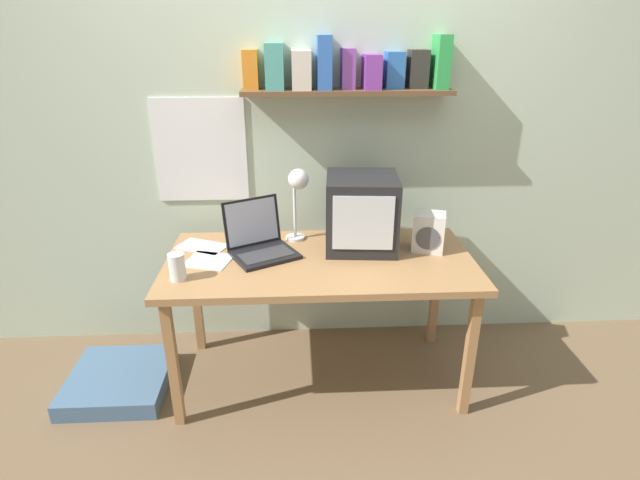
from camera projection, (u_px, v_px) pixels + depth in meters
ground_plane at (320, 376)px, 2.76m from camera, size 12.00×12.00×0.00m
back_wall at (316, 122)px, 2.71m from camera, size 5.60×0.24×2.60m
corner_desk at (320, 270)px, 2.50m from camera, size 1.52×0.75×0.72m
crt_monitor at (361, 212)px, 2.55m from camera, size 0.39×0.39×0.38m
laptop at (259, 240)px, 2.52m from camera, size 0.40×0.40×0.26m
desk_lamp at (298, 188)px, 2.55m from camera, size 0.13×0.16×0.40m
juice_glass at (177, 268)px, 2.25m from camera, size 0.08×0.08×0.13m
space_heater at (428, 232)px, 2.54m from camera, size 0.19×0.16×0.20m
open_notebook at (202, 246)px, 2.61m from camera, size 0.29×0.24×0.00m
loose_paper_near_laptop at (209, 260)px, 2.45m from camera, size 0.25×0.24×0.00m
floor_cushion at (119, 381)px, 2.66m from camera, size 0.51×0.51×0.09m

